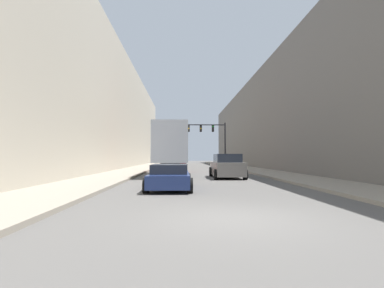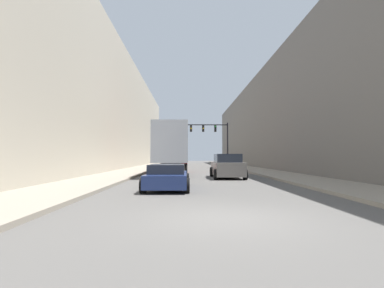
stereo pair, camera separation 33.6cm
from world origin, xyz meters
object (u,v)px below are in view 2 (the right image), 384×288
object	(u,v)px
suv_car	(227,167)
traffic_signal_gantry	(214,135)
sedan_car	(167,177)
semi_truck	(173,148)

from	to	relation	value
suv_car	traffic_signal_gantry	world-z (taller)	traffic_signal_gantry
sedan_car	traffic_signal_gantry	xyz separation A→B (m)	(4.64, 26.48, 3.86)
semi_truck	traffic_signal_gantry	distance (m)	16.34
semi_truck	suv_car	bearing A→B (deg)	-43.95
semi_truck	traffic_signal_gantry	world-z (taller)	traffic_signal_gantry
suv_car	traffic_signal_gantry	distance (m)	19.67
sedan_car	traffic_signal_gantry	bearing A→B (deg)	80.07
suv_car	sedan_car	bearing A→B (deg)	-117.87
suv_car	traffic_signal_gantry	xyz separation A→B (m)	(0.85, 19.32, 3.62)
semi_truck	traffic_signal_gantry	bearing A→B (deg)	72.45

